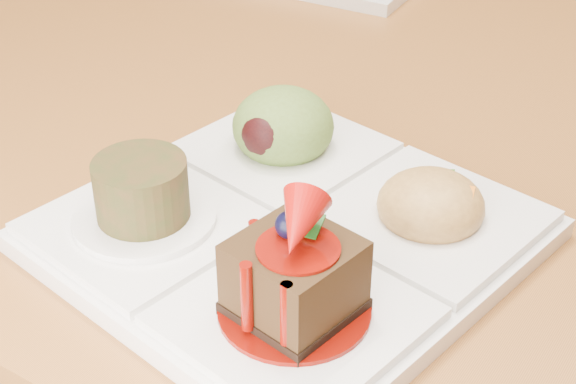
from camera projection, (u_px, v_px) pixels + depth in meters
The scene contains 2 objects.
ground at pixel (466, 355), 1.49m from camera, with size 6.00×6.00×0.00m, color brown.
sampler_plate at pixel (289, 213), 0.49m from camera, with size 0.27×0.27×0.09m.
Camera 1 is at (0.34, -1.08, 1.05)m, focal length 55.00 mm.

